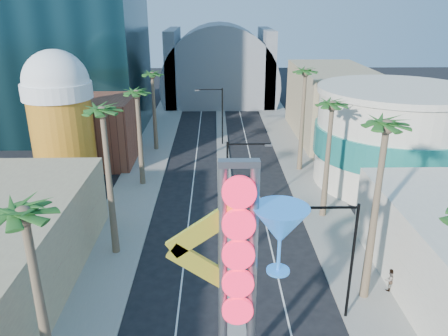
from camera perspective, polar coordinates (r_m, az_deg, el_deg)
sidewalk_west at (r=53.52m, az=-10.26°, el=0.05°), size 5.00×100.00×0.15m
sidewalk_east at (r=53.88m, az=10.12°, el=0.21°), size 5.00×100.00×0.15m
median at (r=55.67m, az=-0.10°, el=1.23°), size 1.60×84.00×0.15m
brick_filler_west at (r=56.49m, az=-16.61°, el=4.81°), size 10.00×10.00×8.00m
filler_east at (r=66.14m, az=13.87°, el=8.25°), size 10.00×20.00×10.00m
beer_mug at (r=48.45m, az=-20.58°, el=6.47°), size 7.00×7.00×14.50m
turquoise_building at (r=50.18m, az=21.16°, el=3.77°), size 16.60×16.60×10.60m
canopy at (r=87.62m, az=-0.54°, el=11.39°), size 22.00×16.00×22.00m
neon_sign at (r=20.93m, az=4.10°, el=-12.60°), size 6.53×2.60×12.55m
streetlight_0 at (r=37.16m, az=1.28°, el=-1.15°), size 3.79×0.25×8.00m
streetlight_1 at (r=60.05m, az=-0.74°, el=7.48°), size 3.79×0.25×8.00m
streetlight_2 at (r=27.53m, az=15.56°, el=-10.53°), size 3.45×0.25×8.00m
palm_0 at (r=20.30m, az=-24.43°, el=-7.17°), size 2.40×2.40×11.70m
palm_1 at (r=32.44m, az=-15.51°, el=5.85°), size 2.40×2.40×12.70m
palm_2 at (r=46.07m, az=-11.30°, el=8.80°), size 2.40×2.40×11.20m
palm_3 at (r=57.73m, az=-9.33°, el=11.33°), size 2.40×2.40×11.20m
palm_5 at (r=27.44m, az=20.28°, el=3.57°), size 2.40×2.40×13.20m
palm_6 at (r=38.79m, az=13.89°, el=7.03°), size 2.40×2.40×11.70m
palm_7 at (r=50.07m, az=10.55°, el=11.37°), size 2.40×2.40×12.70m
red_pickup at (r=44.82m, az=1.72°, el=-2.98°), size 2.54×5.07×1.38m
pedestrian_b at (r=32.93m, az=20.85°, el=-13.49°), size 0.94×0.81×1.66m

